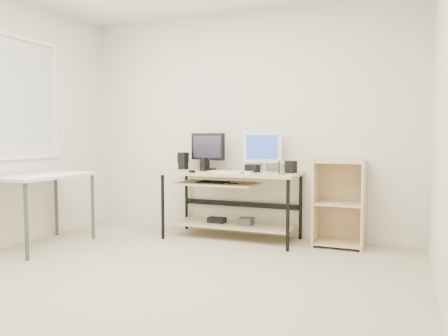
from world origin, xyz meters
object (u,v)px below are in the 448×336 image
shelf_unit (340,203)px  audio_controller (204,164)px  desk (230,191)px  side_table (42,182)px  black_monitor (208,149)px  white_imac (262,148)px

shelf_unit → audio_controller: bearing=-174.1°
desk → shelf_unit: size_ratio=1.67×
side_table → audio_controller: size_ratio=6.67×
shelf_unit → desk: bearing=-172.2°
side_table → shelf_unit: shelf_unit is taller
shelf_unit → side_table: bearing=-156.7°
shelf_unit → black_monitor: black_monitor is taller
desk → black_monitor: 0.59m
audio_controller → desk: bearing=13.1°
shelf_unit → white_imac: bearing=179.8°
shelf_unit → black_monitor: (-1.52, 0.01, 0.54)m
desk → black_monitor: black_monitor is taller
desk → black_monitor: (-0.34, 0.17, 0.46)m
desk → side_table: 1.97m
black_monitor → white_imac: white_imac is taller
desk → side_table: bearing=-147.3°
side_table → shelf_unit: 3.09m
white_imac → audio_controller: (-0.64, -0.16, -0.19)m
desk → shelf_unit: 1.19m
side_table → black_monitor: (1.31, 1.23, 0.33)m
shelf_unit → black_monitor: 1.61m
black_monitor → white_imac: bearing=15.3°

